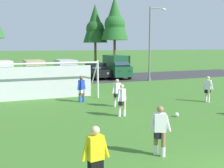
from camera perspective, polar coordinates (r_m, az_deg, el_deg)
The scene contains 18 objects.
ground_plane at distance 21.16m, azimuth -5.24°, elevation -2.10°, with size 400.00×400.00×0.00m, color #3D7028.
parking_lot_strip at distance 30.40m, azimuth -10.94°, elevation 0.75°, with size 52.00×8.40×0.01m, color #333335.
soccer_ball at distance 14.88m, azimuth 12.72°, elevation -5.95°, with size 0.22×0.22×0.22m.
soccer_goal at distance 19.47m, azimuth -13.82°, elevation 0.71°, with size 7.45×2.07×2.57m.
referee at distance 7.22m, azimuth -3.29°, elevation -14.56°, with size 0.74×0.29×1.64m.
player_striker_near at distance 14.50m, azimuth 1.96°, elevation -3.24°, with size 0.69×0.44×1.64m.
player_defender_far at distance 16.79m, azimuth 1.03°, elevation -1.75°, with size 0.75×0.35×1.64m.
player_winger_left at distance 9.51m, azimuth 9.44°, elevation -9.15°, with size 0.69×0.41×1.64m.
player_winger_right at distance 19.17m, azimuth 18.45°, elevation -0.97°, with size 0.41×0.70×1.64m.
player_trailing_back at distance 18.29m, azimuth -6.07°, elevation -1.02°, with size 0.69×0.44×1.64m.
parked_car_slot_left at distance 28.81m, azimuth -20.98°, elevation 2.23°, with size 2.36×4.71×2.16m.
parked_car_slot_center_left at distance 29.26m, azimuth -15.17°, elevation 2.54°, with size 2.16×4.61×2.16m.
parked_car_slot_center at distance 29.42m, azimuth -9.13°, elevation 2.74°, with size 2.20×4.63×2.16m.
parked_car_slot_center_right at distance 31.26m, azimuth -3.19°, elevation 2.67°, with size 2.14×4.26×1.72m.
parked_car_slot_right at distance 31.83m, azimuth 0.82°, elevation 3.60°, with size 2.48×4.94×2.52m.
tree_center_back at distance 43.75m, azimuth -3.36°, elevation 11.65°, with size 3.64×3.64×9.71m.
tree_mid_right at distance 42.12m, azimuth 0.53°, elevation 12.62°, with size 3.96×3.96×10.55m.
street_lamp at distance 29.65m, azimuth 7.80°, elevation 8.07°, with size 2.00×0.32×7.40m.
Camera 1 is at (-6.47, -4.83, 3.54)m, focal length 46.10 mm.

